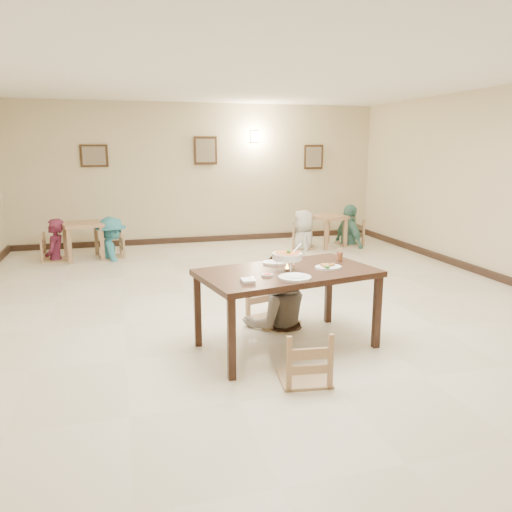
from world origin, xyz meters
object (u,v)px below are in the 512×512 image
object	(u,v)px
bg_chair_lr	(111,235)
main_diner	(278,254)
bg_chair_rr	(350,221)
bg_chair_rl	(304,225)
drink_glass	(340,255)
bg_diner_b	(110,217)
chair_far	(272,279)
curry_warmer	(287,256)
bg_diner_a	(53,219)
chair_near	(305,331)
bg_diner_d	(351,204)
bg_table_left	(83,230)
bg_diner_c	(304,210)
bg_table_right	(327,222)
main_table	(287,278)

from	to	relation	value
bg_chair_lr	main_diner	bearing A→B (deg)	13.56
main_diner	bg_chair_rr	world-z (taller)	main_diner
bg_chair_lr	bg_chair_rl	size ratio (longest dim) A/B	0.91
drink_glass	bg_diner_b	distance (m)	5.37
drink_glass	bg_chair_lr	bearing A→B (deg)	117.95
chair_far	curry_warmer	size ratio (longest dim) A/B	3.16
curry_warmer	bg_diner_a	size ratio (longest dim) A/B	0.21
chair_near	bg_diner_d	bearing A→B (deg)	-111.75
chair_far	bg_table_left	distance (m)	4.88
main_diner	curry_warmer	size ratio (longest dim) A/B	5.13
bg_chair_rl	bg_diner_c	size ratio (longest dim) A/B	0.60
chair_near	bg_chair_rr	distance (m)	6.62
curry_warmer	bg_chair_rr	bearing A→B (deg)	58.00
chair_far	bg_diner_b	world-z (taller)	bg_diner_b
bg_table_left	bg_chair_rr	world-z (taller)	bg_chair_rr
curry_warmer	bg_diner_c	bearing A→B (deg)	67.43
bg_chair_lr	drink_glass	bearing A→B (deg)	17.56
bg_table_right	bg_diner_b	bearing A→B (deg)	179.23
bg_chair_lr	bg_diner_b	world-z (taller)	bg_diner_b
chair_far	main_diner	xyz separation A→B (m)	(0.02, -0.12, 0.33)
bg_diner_a	bg_diner_b	distance (m)	1.02
bg_diner_d	curry_warmer	bearing A→B (deg)	142.84
chair_near	bg_diner_d	size ratio (longest dim) A/B	0.54
bg_table_right	bg_diner_b	distance (m)	4.41
chair_near	bg_diner_d	xyz separation A→B (m)	(3.23, 5.78, 0.41)
main_diner	bg_diner_d	bearing A→B (deg)	-125.48
bg_chair_lr	bg_diner_a	distance (m)	1.08
drink_glass	bg_diner_c	size ratio (longest dim) A/B	0.08
bg_chair_lr	bg_diner_b	size ratio (longest dim) A/B	0.56
bg_chair_rl	bg_diner_c	distance (m)	0.32
curry_warmer	main_diner	bearing A→B (deg)	79.82
bg_chair_rl	bg_chair_rr	size ratio (longest dim) A/B	0.92
bg_table_right	bg_diner_d	world-z (taller)	bg_diner_d
drink_glass	bg_chair_rr	xyz separation A→B (m)	(2.43, 4.73, -0.37)
main_diner	bg_table_right	xyz separation A→B (m)	(2.48, 4.27, -0.33)
bg_diner_a	bg_diner_d	size ratio (longest dim) A/B	0.89
bg_diner_b	main_diner	bearing A→B (deg)	-173.32
drink_glass	bg_table_right	xyz separation A→B (m)	(1.88, 4.68, -0.37)
drink_glass	main_diner	bearing A→B (deg)	145.10
drink_glass	bg_chair_rl	world-z (taller)	drink_glass
main_table	curry_warmer	bearing A→B (deg)	-124.84
drink_glass	bg_diner_d	size ratio (longest dim) A/B	0.08
bg_table_right	chair_far	bearing A→B (deg)	-121.07
main_diner	bg_chair_rl	bearing A→B (deg)	-115.02
bg_diner_b	drink_glass	bearing A→B (deg)	-169.32
bg_table_right	bg_chair_rl	distance (m)	0.55
drink_glass	bg_chair_rr	world-z (taller)	bg_chair_rr
chair_far	bg_diner_d	xyz separation A→B (m)	(3.05, 4.20, 0.35)
bg_diner_b	bg_diner_c	xyz separation A→B (m)	(3.85, -0.10, 0.01)
main_table	bg_chair_rr	size ratio (longest dim) A/B	1.85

